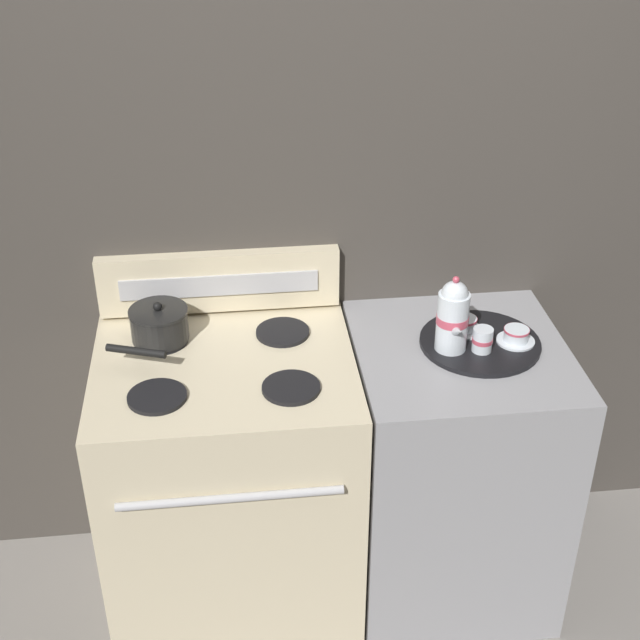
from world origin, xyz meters
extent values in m
plane|color=gray|center=(0.00, 0.00, 0.00)|extent=(6.00, 6.00, 0.00)
cube|color=#423D38|center=(0.00, 0.35, 1.10)|extent=(6.00, 0.05, 2.20)
cube|color=beige|center=(-0.32, 0.00, 0.46)|extent=(0.76, 0.65, 0.92)
cylinder|color=silver|center=(-0.32, -0.34, 0.72)|extent=(0.61, 0.02, 0.02)
cylinder|color=black|center=(-0.50, 0.15, 0.93)|extent=(0.16, 0.16, 0.01)
cylinder|color=black|center=(-0.14, 0.15, 0.93)|extent=(0.16, 0.16, 0.01)
cylinder|color=black|center=(-0.50, -0.15, 0.93)|extent=(0.16, 0.16, 0.01)
cylinder|color=black|center=(-0.14, -0.15, 0.93)|extent=(0.16, 0.16, 0.01)
cube|color=beige|center=(-0.32, 0.30, 1.03)|extent=(0.75, 0.05, 0.19)
cube|color=#B7B7BC|center=(-0.32, 0.28, 1.03)|extent=(0.61, 0.01, 0.07)
cube|color=#939399|center=(0.39, 0.00, 0.46)|extent=(0.63, 0.65, 0.92)
cylinder|color=black|center=(-0.50, 0.15, 0.98)|extent=(0.17, 0.17, 0.09)
cylinder|color=black|center=(-0.50, 0.15, 1.03)|extent=(0.18, 0.18, 0.01)
sphere|color=black|center=(-0.50, 0.15, 1.04)|extent=(0.03, 0.03, 0.03)
cylinder|color=black|center=(-0.56, -0.02, 1.00)|extent=(0.17, 0.08, 0.02)
cylinder|color=black|center=(0.44, 0.02, 0.93)|extent=(0.36, 0.36, 0.01)
cylinder|color=silver|center=(0.34, -0.01, 1.03)|extent=(0.09, 0.09, 0.18)
cylinder|color=#C6475B|center=(0.34, -0.01, 1.04)|extent=(0.09, 0.09, 0.03)
sphere|color=silver|center=(0.34, -0.01, 1.12)|extent=(0.08, 0.08, 0.08)
sphere|color=#C6475B|center=(0.34, -0.01, 1.16)|extent=(0.02, 0.02, 0.02)
cone|color=silver|center=(0.34, -0.08, 1.04)|extent=(0.03, 0.07, 0.06)
cylinder|color=silver|center=(0.54, 0.00, 0.94)|extent=(0.11, 0.11, 0.01)
cylinder|color=silver|center=(0.54, 0.00, 0.96)|extent=(0.07, 0.07, 0.04)
cylinder|color=#C6475B|center=(0.54, 0.00, 0.98)|extent=(0.08, 0.08, 0.01)
cylinder|color=silver|center=(0.41, 0.08, 0.94)|extent=(0.11, 0.11, 0.01)
cylinder|color=silver|center=(0.41, 0.08, 0.96)|extent=(0.07, 0.07, 0.04)
cylinder|color=#C6475B|center=(0.41, 0.08, 0.98)|extent=(0.08, 0.08, 0.01)
cylinder|color=silver|center=(0.43, -0.03, 0.97)|extent=(0.06, 0.06, 0.07)
cylinder|color=#C6475B|center=(0.43, -0.03, 0.97)|extent=(0.06, 0.06, 0.01)
camera|label=1|loc=(-0.29, -2.15, 2.36)|focal=50.00mm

